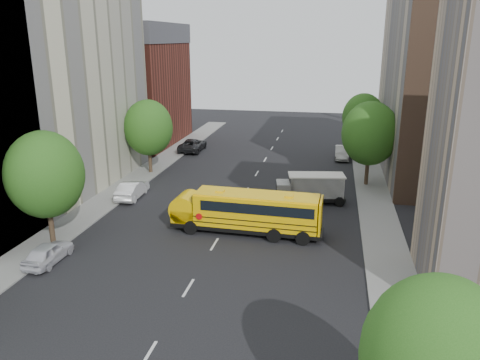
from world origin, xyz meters
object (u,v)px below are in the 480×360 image
(street_tree_1, at_px, (45,175))
(street_tree_4, at_px, (370,134))
(parked_car_0, at_px, (48,253))
(parked_car_5, at_px, (342,153))
(school_bus, at_px, (246,210))
(parked_car_2, at_px, (193,145))
(safari_truck, at_px, (311,188))
(street_tree_2, at_px, (148,128))
(street_tree_5, at_px, (363,117))
(parked_car_1, at_px, (132,189))

(street_tree_1, xyz_separation_m, street_tree_4, (22.00, 18.00, 0.12))
(parked_car_0, bearing_deg, parked_car_5, -120.34)
(school_bus, bearing_deg, parked_car_2, 117.20)
(safari_truck, xyz_separation_m, parked_car_2, (-15.60, 16.56, -0.55))
(street_tree_2, bearing_deg, street_tree_4, 0.00)
(street_tree_4, relative_size, parked_car_0, 2.05)
(safari_truck, bearing_deg, street_tree_2, 151.02)
(street_tree_5, bearing_deg, parked_car_5, -140.25)
(safari_truck, bearing_deg, street_tree_5, 64.90)
(street_tree_2, relative_size, parked_car_5, 1.71)
(street_tree_2, distance_m, street_tree_5, 25.06)
(street_tree_2, xyz_separation_m, street_tree_5, (22.00, 12.00, -0.12))
(parked_car_0, xyz_separation_m, parked_car_5, (18.40, 30.85, 0.07))
(street_tree_1, relative_size, parked_car_0, 2.00)
(parked_car_5, bearing_deg, street_tree_1, -124.93)
(street_tree_4, relative_size, parked_car_1, 1.75)
(street_tree_1, relative_size, parked_car_2, 1.40)
(parked_car_2, bearing_deg, parked_car_5, 177.57)
(street_tree_4, bearing_deg, parked_car_2, 152.84)
(safari_truck, xyz_separation_m, parked_car_5, (2.80, 16.16, -0.59))
(parked_car_5, bearing_deg, parked_car_1, -135.44)
(school_bus, bearing_deg, parked_car_5, 75.39)
(street_tree_5, distance_m, parked_car_2, 21.02)
(parked_car_1, relative_size, parked_car_2, 0.82)
(school_bus, distance_m, parked_car_1, 12.70)
(street_tree_2, bearing_deg, street_tree_5, 28.61)
(street_tree_2, bearing_deg, school_bus, -46.74)
(street_tree_2, height_order, parked_car_0, street_tree_2)
(street_tree_5, xyz_separation_m, parked_car_0, (-20.60, -32.68, -4.03))
(street_tree_1, distance_m, parked_car_1, 11.08)
(street_tree_5, bearing_deg, parked_car_2, -176.03)
(street_tree_5, distance_m, parked_car_1, 28.87)
(school_bus, distance_m, parked_car_5, 24.74)
(street_tree_4, distance_m, safari_truck, 8.66)
(street_tree_5, bearing_deg, parked_car_1, -136.08)
(street_tree_1, bearing_deg, street_tree_2, 90.00)
(street_tree_2, height_order, parked_car_2, street_tree_2)
(street_tree_5, relative_size, school_bus, 0.68)
(safari_truck, height_order, parked_car_0, safari_truck)
(street_tree_2, relative_size, parked_car_2, 1.36)
(street_tree_1, height_order, street_tree_4, street_tree_4)
(street_tree_2, relative_size, school_bus, 0.70)
(street_tree_4, relative_size, parked_car_2, 1.43)
(parked_car_2, bearing_deg, street_tree_5, -177.21)
(street_tree_2, bearing_deg, parked_car_1, -79.87)
(street_tree_2, xyz_separation_m, parked_car_0, (1.40, -20.68, -4.15))
(street_tree_5, bearing_deg, street_tree_1, -126.25)
(parked_car_0, bearing_deg, parked_car_2, -89.53)
(street_tree_1, xyz_separation_m, parked_car_5, (19.80, 28.17, -4.21))
(safari_truck, bearing_deg, parked_car_0, -146.28)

